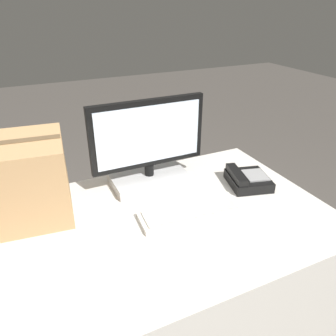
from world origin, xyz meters
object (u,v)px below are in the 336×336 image
at_px(monitor, 149,152).
at_px(keyboard, 190,212).
at_px(cardboard_box, 28,179).
at_px(desk_phone, 247,179).

distance_m(monitor, keyboard, 0.35).
xyz_separation_m(monitor, cardboard_box, (-0.53, -0.02, -0.00)).
distance_m(keyboard, desk_phone, 0.38).
xyz_separation_m(keyboard, desk_phone, (0.36, 0.10, 0.02)).
bearing_deg(cardboard_box, keyboard, -26.83).
height_order(monitor, desk_phone, monitor).
relative_size(monitor, keyboard, 1.25).
bearing_deg(desk_phone, monitor, 167.74).
xyz_separation_m(desk_phone, cardboard_box, (-0.94, 0.19, 0.13)).
bearing_deg(keyboard, desk_phone, 20.01).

